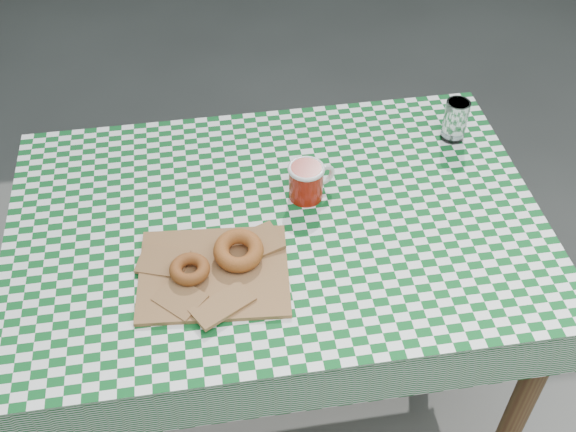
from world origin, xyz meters
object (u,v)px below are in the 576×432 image
object	(u,v)px
coffee_mug	(306,182)
drinking_glass	(455,120)
paper_bag	(214,272)
table	(278,315)

from	to	relation	value
coffee_mug	drinking_glass	distance (m)	0.46
paper_bag	coffee_mug	size ratio (longest dim) A/B	1.97
table	coffee_mug	size ratio (longest dim) A/B	7.54
paper_bag	coffee_mug	xyz separation A→B (m)	(0.23, 0.23, 0.04)
paper_bag	drinking_glass	size ratio (longest dim) A/B	2.86
table	paper_bag	xyz separation A→B (m)	(-0.15, -0.16, 0.39)
paper_bag	drinking_glass	bearing A→B (deg)	33.19
paper_bag	coffee_mug	distance (m)	0.33
table	drinking_glass	size ratio (longest dim) A/B	10.95
table	paper_bag	world-z (taller)	paper_bag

